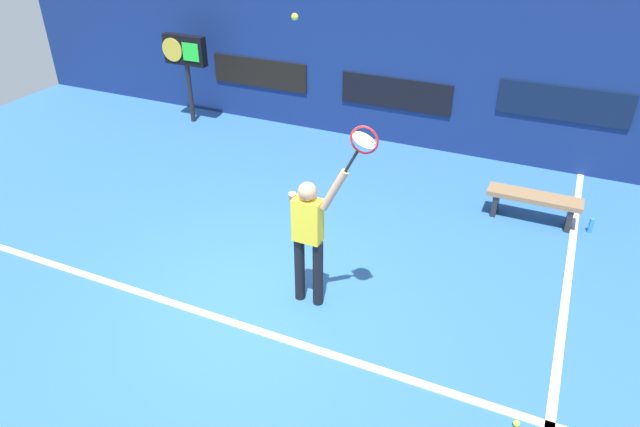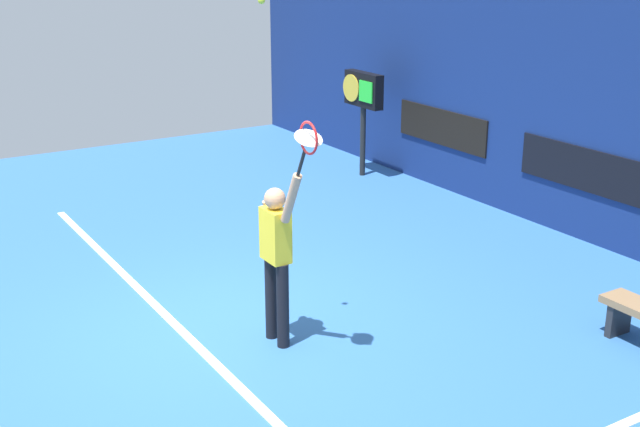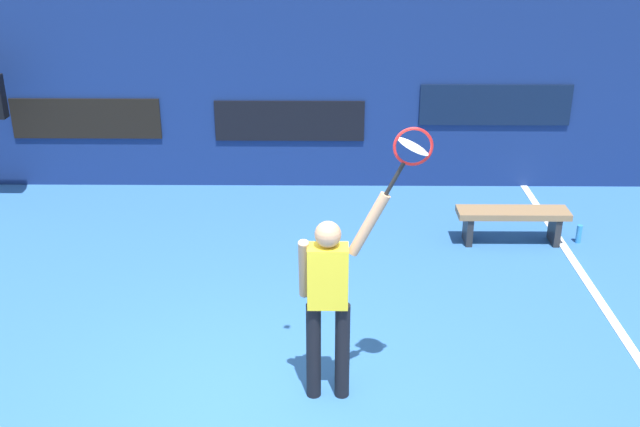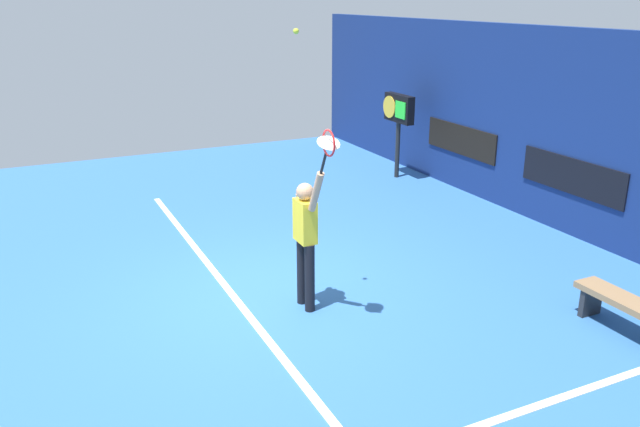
{
  "view_description": "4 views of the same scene",
  "coord_description": "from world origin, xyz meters",
  "px_view_note": "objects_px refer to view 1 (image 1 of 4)",
  "views": [
    {
      "loc": [
        3.01,
        -4.77,
        4.69
      ],
      "look_at": [
        0.5,
        0.82,
        1.0
      ],
      "focal_mm": 31.96,
      "sensor_mm": 36.0,
      "label": 1
    },
    {
      "loc": [
        7.45,
        -3.42,
        4.02
      ],
      "look_at": [
        0.61,
        0.84,
        1.35
      ],
      "focal_mm": 46.19,
      "sensor_mm": 36.0,
      "label": 2
    },
    {
      "loc": [
        0.55,
        -5.21,
        4.15
      ],
      "look_at": [
        0.49,
        0.95,
        1.5
      ],
      "focal_mm": 42.33,
      "sensor_mm": 36.0,
      "label": 3
    },
    {
      "loc": [
        7.5,
        -2.79,
        3.89
      ],
      "look_at": [
        0.47,
        0.59,
        1.23
      ],
      "focal_mm": 35.98,
      "sensor_mm": 36.0,
      "label": 4
    }
  ],
  "objects_px": {
    "spare_ball": "(516,423)",
    "tennis_ball": "(295,17)",
    "court_bench": "(534,201)",
    "water_bottle": "(591,225)",
    "tennis_racket": "(363,143)",
    "scoreboard_clock": "(185,55)",
    "tennis_player": "(309,233)"
  },
  "relations": [
    {
      "from": "water_bottle",
      "to": "scoreboard_clock",
      "type": "bearing_deg",
      "value": 171.01
    },
    {
      "from": "tennis_player",
      "to": "tennis_racket",
      "type": "bearing_deg",
      "value": -0.39
    },
    {
      "from": "tennis_player",
      "to": "spare_ball",
      "type": "bearing_deg",
      "value": -18.82
    },
    {
      "from": "tennis_racket",
      "to": "tennis_ball",
      "type": "relative_size",
      "value": 9.07
    },
    {
      "from": "spare_ball",
      "to": "scoreboard_clock",
      "type": "bearing_deg",
      "value": 144.67
    },
    {
      "from": "tennis_racket",
      "to": "court_bench",
      "type": "xyz_separation_m",
      "value": [
        1.7,
        3.19,
        -1.96
      ]
    },
    {
      "from": "tennis_ball",
      "to": "scoreboard_clock",
      "type": "height_order",
      "value": "tennis_ball"
    },
    {
      "from": "court_bench",
      "to": "water_bottle",
      "type": "xyz_separation_m",
      "value": [
        0.87,
        0.0,
        -0.22
      ]
    },
    {
      "from": "tennis_ball",
      "to": "water_bottle",
      "type": "distance_m",
      "value": 5.72
    },
    {
      "from": "tennis_player",
      "to": "tennis_ball",
      "type": "relative_size",
      "value": 28.67
    },
    {
      "from": "tennis_racket",
      "to": "scoreboard_clock",
      "type": "distance_m",
      "value": 7.17
    },
    {
      "from": "tennis_racket",
      "to": "tennis_ball",
      "type": "distance_m",
      "value": 1.4
    },
    {
      "from": "tennis_racket",
      "to": "spare_ball",
      "type": "distance_m",
      "value": 3.18
    },
    {
      "from": "tennis_ball",
      "to": "tennis_player",
      "type": "bearing_deg",
      "value": 35.48
    },
    {
      "from": "tennis_ball",
      "to": "water_bottle",
      "type": "xyz_separation_m",
      "value": [
        3.29,
        3.25,
        -3.38
      ]
    },
    {
      "from": "spare_ball",
      "to": "water_bottle",
      "type": "bearing_deg",
      "value": 82.77
    },
    {
      "from": "water_bottle",
      "to": "tennis_player",
      "type": "bearing_deg",
      "value": -135.13
    },
    {
      "from": "scoreboard_clock",
      "to": "court_bench",
      "type": "distance_m",
      "value": 7.44
    },
    {
      "from": "tennis_player",
      "to": "scoreboard_clock",
      "type": "relative_size",
      "value": 1.05
    },
    {
      "from": "scoreboard_clock",
      "to": "water_bottle",
      "type": "height_order",
      "value": "scoreboard_clock"
    },
    {
      "from": "spare_ball",
      "to": "tennis_ball",
      "type": "bearing_deg",
      "value": 162.95
    },
    {
      "from": "tennis_racket",
      "to": "spare_ball",
      "type": "height_order",
      "value": "tennis_racket"
    },
    {
      "from": "scoreboard_clock",
      "to": "water_bottle",
      "type": "relative_size",
      "value": 7.73
    },
    {
      "from": "tennis_racket",
      "to": "scoreboard_clock",
      "type": "bearing_deg",
      "value": 141.12
    },
    {
      "from": "court_bench",
      "to": "tennis_player",
      "type": "bearing_deg",
      "value": -126.21
    },
    {
      "from": "court_bench",
      "to": "water_bottle",
      "type": "distance_m",
      "value": 0.89
    },
    {
      "from": "tennis_player",
      "to": "tennis_ball",
      "type": "xyz_separation_m",
      "value": [
        -0.09,
        -0.06,
        2.49
      ]
    },
    {
      "from": "tennis_ball",
      "to": "court_bench",
      "type": "bearing_deg",
      "value": 53.3
    },
    {
      "from": "water_bottle",
      "to": "spare_ball",
      "type": "xyz_separation_m",
      "value": [
        -0.52,
        -4.1,
        -0.09
      ]
    },
    {
      "from": "water_bottle",
      "to": "spare_ball",
      "type": "height_order",
      "value": "water_bottle"
    },
    {
      "from": "tennis_racket",
      "to": "court_bench",
      "type": "relative_size",
      "value": 0.44
    },
    {
      "from": "scoreboard_clock",
      "to": "court_bench",
      "type": "bearing_deg",
      "value": -10.05
    }
  ]
}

